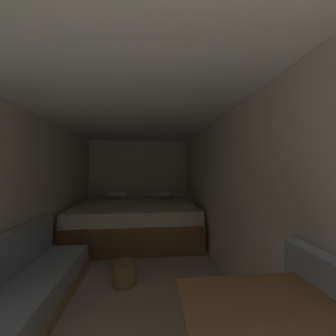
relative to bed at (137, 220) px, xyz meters
The scene contains 7 objects.
ground_plane 1.73m from the bed, 90.00° to the right, with size 7.32×7.32×0.00m, color #B2A893.
wall_back 1.21m from the bed, 90.00° to the left, with size 2.53×0.05×2.09m, color beige.
wall_left 2.21m from the bed, 126.15° to the right, with size 0.05×5.32×2.09m, color beige.
wall_right 2.21m from the bed, 53.85° to the right, with size 0.05×5.32×2.09m, color beige.
ceiling_slab 2.45m from the bed, 90.00° to the right, with size 2.53×5.32×0.05m, color white.
bed is the anchor object (origin of this frame).
wicker_basket 1.63m from the bed, 91.81° to the right, with size 0.28×0.28×0.26m.
Camera 1 is at (0.23, -0.15, 1.38)m, focal length 21.23 mm.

